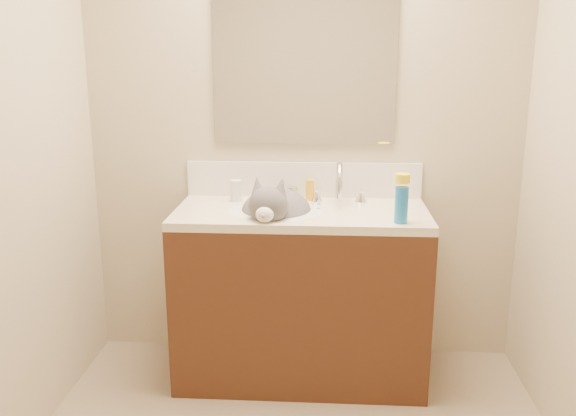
# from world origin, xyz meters

# --- Properties ---
(room_shell) EXTENTS (2.24, 2.54, 2.52)m
(room_shell) POSITION_xyz_m (0.00, 0.00, 1.49)
(room_shell) COLOR tan
(room_shell) RESTS_ON ground
(vanity_cabinet) EXTENTS (1.20, 0.55, 0.82)m
(vanity_cabinet) POSITION_xyz_m (0.00, 0.97, 0.41)
(vanity_cabinet) COLOR #3F2011
(vanity_cabinet) RESTS_ON ground
(counter_slab) EXTENTS (1.20, 0.55, 0.04)m
(counter_slab) POSITION_xyz_m (0.00, 0.97, 0.84)
(counter_slab) COLOR beige
(counter_slab) RESTS_ON vanity_cabinet
(basin) EXTENTS (0.45, 0.36, 0.14)m
(basin) POSITION_xyz_m (-0.12, 0.94, 0.79)
(basin) COLOR white
(basin) RESTS_ON vanity_cabinet
(faucet) EXTENTS (0.28, 0.20, 0.21)m
(faucet) POSITION_xyz_m (0.18, 1.11, 0.95)
(faucet) COLOR silver
(faucet) RESTS_ON counter_slab
(cat) EXTENTS (0.39, 0.50, 0.35)m
(cat) POSITION_xyz_m (-0.12, 0.95, 0.85)
(cat) COLOR #4F4D4F
(cat) RESTS_ON basin
(backsplash) EXTENTS (1.20, 0.02, 0.18)m
(backsplash) POSITION_xyz_m (0.00, 1.24, 0.95)
(backsplash) COLOR silver
(backsplash) RESTS_ON counter_slab
(mirror) EXTENTS (0.90, 0.02, 0.80)m
(mirror) POSITION_xyz_m (0.00, 1.24, 1.54)
(mirror) COLOR white
(mirror) RESTS_ON room_shell
(pill_bottle) EXTENTS (0.07, 0.07, 0.11)m
(pill_bottle) POSITION_xyz_m (-0.33, 1.13, 0.91)
(pill_bottle) COLOR silver
(pill_bottle) RESTS_ON counter_slab
(pill_label) EXTENTS (0.07, 0.07, 0.04)m
(pill_label) POSITION_xyz_m (-0.33, 1.13, 0.90)
(pill_label) COLOR orange
(pill_label) RESTS_ON pill_bottle
(silver_jar) EXTENTS (0.06, 0.06, 0.06)m
(silver_jar) POSITION_xyz_m (-0.06, 1.19, 0.89)
(silver_jar) COLOR #B7B7BC
(silver_jar) RESTS_ON counter_slab
(amber_bottle) EXTENTS (0.05, 0.05, 0.11)m
(amber_bottle) POSITION_xyz_m (0.04, 1.17, 0.91)
(amber_bottle) COLOR gold
(amber_bottle) RESTS_ON counter_slab
(toothbrush) EXTENTS (0.02, 0.14, 0.01)m
(toothbrush) POSITION_xyz_m (0.08, 1.05, 0.87)
(toothbrush) COLOR silver
(toothbrush) RESTS_ON counter_slab
(toothbrush_head) EXTENTS (0.02, 0.03, 0.02)m
(toothbrush_head) POSITION_xyz_m (0.08, 1.05, 0.87)
(toothbrush_head) COLOR #719BF1
(toothbrush_head) RESTS_ON counter_slab
(spray_can) EXTENTS (0.06, 0.06, 0.16)m
(spray_can) POSITION_xyz_m (0.44, 0.78, 0.94)
(spray_can) COLOR blue
(spray_can) RESTS_ON counter_slab
(spray_cap) EXTENTS (0.07, 0.07, 0.04)m
(spray_cap) POSITION_xyz_m (0.44, 0.78, 1.06)
(spray_cap) COLOR yellow
(spray_cap) RESTS_ON spray_can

